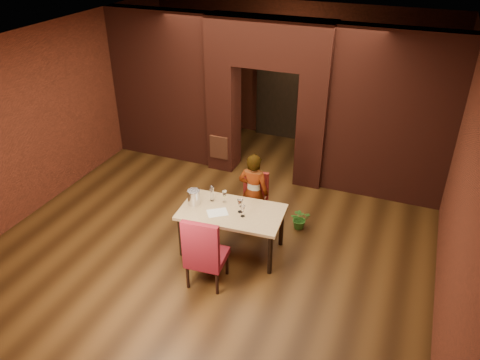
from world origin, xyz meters
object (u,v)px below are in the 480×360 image
object	(u,v)px
person_seated	(253,192)
wine_glass_b	(240,206)
water_bottle	(212,193)
chair_near	(207,249)
dining_table	(232,230)
wine_bucket	(194,197)
chair_far	(253,201)
wine_glass_a	(225,197)
wine_glass_c	(243,211)
potted_plant	(300,219)

from	to	relation	value
person_seated	wine_glass_b	world-z (taller)	person_seated
wine_glass_b	water_bottle	world-z (taller)	water_bottle
chair_near	water_bottle	size ratio (longest dim) A/B	4.36
dining_table	wine_bucket	xyz separation A→B (m)	(-0.64, -0.03, 0.50)
water_bottle	chair_far	bearing A→B (deg)	52.87
wine_glass_b	wine_bucket	xyz separation A→B (m)	(-0.77, -0.05, 0.01)
dining_table	wine_glass_a	xyz separation A→B (m)	(-0.21, 0.19, 0.48)
wine_glass_c	potted_plant	world-z (taller)	wine_glass_c
dining_table	chair_far	bearing A→B (deg)	80.73
chair_near	wine_glass_a	world-z (taller)	chair_near
wine_glass_a	water_bottle	size ratio (longest dim) A/B	0.75
wine_glass_b	dining_table	bearing A→B (deg)	-171.84
water_bottle	potted_plant	world-z (taller)	water_bottle
person_seated	chair_far	bearing A→B (deg)	-69.67
potted_plant	wine_glass_c	bearing A→B (deg)	-120.99
wine_glass_a	water_bottle	xyz separation A→B (m)	(-0.20, -0.03, 0.03)
wine_glass_a	wine_glass_c	world-z (taller)	wine_glass_a
chair_near	wine_glass_c	distance (m)	0.84
wine_bucket	potted_plant	size ratio (longest dim) A/B	0.64
dining_table	wine_glass_a	distance (m)	0.56
wine_glass_a	potted_plant	world-z (taller)	wine_glass_a
dining_table	potted_plant	bearing A→B (deg)	44.85
wine_glass_a	water_bottle	world-z (taller)	water_bottle
wine_glass_b	potted_plant	size ratio (longest dim) A/B	0.60
chair_near	wine_glass_b	size ratio (longest dim) A/B	5.17
chair_far	wine_bucket	world-z (taller)	wine_bucket
dining_table	chair_near	bearing A→B (deg)	-97.47
chair_near	water_bottle	distance (m)	1.10
chair_far	chair_near	size ratio (longest dim) A/B	0.82
wine_bucket	wine_glass_c	bearing A→B (deg)	-2.93
dining_table	water_bottle	bearing A→B (deg)	154.16
chair_far	wine_glass_a	xyz separation A→B (m)	(-0.27, -0.60, 0.38)
wine_glass_c	potted_plant	bearing A→B (deg)	59.01
person_seated	potted_plant	size ratio (longest dim) A/B	3.76
water_bottle	person_seated	bearing A→B (deg)	47.00
chair_far	dining_table	bearing A→B (deg)	-100.59
wine_glass_b	wine_glass_c	size ratio (longest dim) A/B	1.17
dining_table	chair_near	size ratio (longest dim) A/B	1.36
dining_table	wine_glass_a	bearing A→B (deg)	132.49
chair_near	person_seated	distance (m)	1.55
dining_table	wine_glass_c	xyz separation A→B (m)	(0.22, -0.08, 0.48)
chair_far	chair_near	distance (m)	1.63
wine_glass_a	wine_glass_b	world-z (taller)	wine_glass_b
wine_glass_a	potted_plant	size ratio (longest dim) A/B	0.54
wine_glass_b	chair_far	bearing A→B (deg)	94.99
dining_table	wine_glass_b	distance (m)	0.52
wine_glass_b	potted_plant	distance (m)	1.41
chair_far	wine_glass_b	distance (m)	0.87
dining_table	water_bottle	distance (m)	0.68
dining_table	wine_bucket	size ratio (longest dim) A/B	6.64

